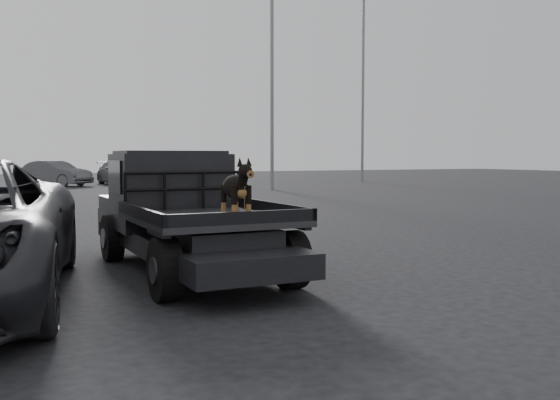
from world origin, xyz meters
name	(u,v)px	position (x,y,z in m)	size (l,w,h in m)	color
ground	(290,294)	(0.00, 0.00, 0.00)	(120.00, 120.00, 0.00)	black
flatbed_ute	(189,241)	(-0.67, 2.01, 0.46)	(2.00, 5.40, 0.92)	black
ute_cab	(170,178)	(-0.67, 2.96, 1.36)	(1.72, 1.30, 0.88)	black
headache_rack	(184,191)	(-0.67, 2.21, 1.20)	(1.80, 0.08, 0.55)	black
dog	(236,192)	(-0.66, 0.14, 1.29)	(0.32, 0.60, 0.74)	black
distant_car_a	(55,173)	(0.57, 31.41, 0.73)	(1.55, 4.45, 1.47)	#47474B
distant_car_b	(120,172)	(4.42, 31.90, 0.74)	(2.06, 5.08, 1.47)	#45464A
floodlight_mid	(272,46)	(10.20, 22.25, 7.31)	(1.08, 0.28, 13.43)	slate
floodlight_far	(363,55)	(19.62, 28.17, 8.37)	(1.08, 0.28, 15.53)	slate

